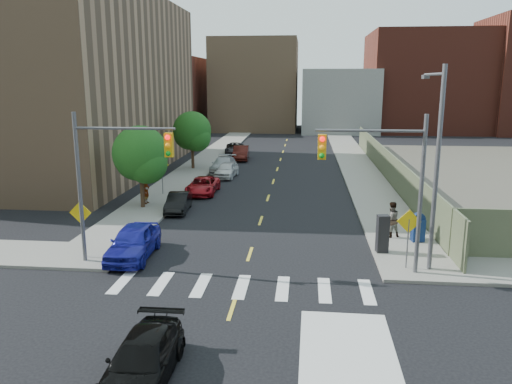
% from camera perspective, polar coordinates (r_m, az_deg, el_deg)
% --- Properties ---
extents(ground, '(160.00, 160.00, 0.00)m').
position_cam_1_polar(ground, '(17.43, -3.72, -15.98)').
color(ground, black).
rests_on(ground, ground).
extents(sidewalk_nw, '(3.50, 73.00, 0.15)m').
position_cam_1_polar(sidewalk_nw, '(58.11, -4.69, 4.45)').
color(sidewalk_nw, gray).
rests_on(sidewalk_nw, ground).
extents(sidewalk_ne, '(3.50, 73.00, 0.15)m').
position_cam_1_polar(sidewalk_ne, '(57.42, 10.76, 4.17)').
color(sidewalk_ne, gray).
rests_on(sidewalk_ne, ground).
extents(fence_north, '(0.12, 44.00, 2.50)m').
position_cam_1_polar(fence_north, '(44.22, 14.71, 3.02)').
color(fence_north, '#666E4D').
rests_on(fence_north, ground).
extents(building_nw, '(22.00, 30.00, 16.00)m').
position_cam_1_polar(building_nw, '(51.35, -23.45, 11.27)').
color(building_nw, '#8C6B4C').
rests_on(building_nw, ground).
extents(bg_bldg_west, '(14.00, 18.00, 12.00)m').
position_cam_1_polar(bg_bldg_west, '(88.59, -10.68, 10.94)').
color(bg_bldg_west, '#592319').
rests_on(bg_bldg_west, ground).
extents(bg_bldg_midwest, '(14.00, 16.00, 15.00)m').
position_cam_1_polar(bg_bldg_midwest, '(87.51, -0.00, 12.12)').
color(bg_bldg_midwest, '#8C6B4C').
rests_on(bg_bldg_midwest, ground).
extents(bg_bldg_center, '(12.00, 16.00, 10.00)m').
position_cam_1_polar(bg_bldg_center, '(85.32, 9.42, 10.26)').
color(bg_bldg_center, gray).
rests_on(bg_bldg_center, ground).
extents(bg_bldg_east, '(18.00, 18.00, 16.00)m').
position_cam_1_polar(bg_bldg_east, '(89.22, 18.61, 11.81)').
color(bg_bldg_east, '#592319').
rests_on(bg_bldg_east, ground).
extents(signal_nw, '(4.59, 0.30, 7.00)m').
position_cam_1_polar(signal_nw, '(23.07, -16.27, 2.63)').
color(signal_nw, '#59595E').
rests_on(signal_nw, ground).
extents(signal_ne, '(4.59, 0.30, 7.00)m').
position_cam_1_polar(signal_ne, '(21.69, 14.58, 2.11)').
color(signal_ne, '#59595E').
rests_on(signal_ne, ground).
extents(streetlight_ne, '(0.25, 3.70, 9.00)m').
position_cam_1_polar(streetlight_ne, '(22.90, 19.83, 4.06)').
color(streetlight_ne, '#59595E').
rests_on(streetlight_ne, ground).
extents(warn_sign_nw, '(1.06, 0.06, 2.83)m').
position_cam_1_polar(warn_sign_nw, '(24.78, -19.39, -2.93)').
color(warn_sign_nw, '#59595E').
rests_on(warn_sign_nw, ground).
extents(warn_sign_ne, '(1.06, 0.06, 2.83)m').
position_cam_1_polar(warn_sign_ne, '(22.97, 17.04, -3.97)').
color(warn_sign_ne, '#59595E').
rests_on(warn_sign_ne, ground).
extents(warn_sign_midwest, '(1.06, 0.06, 2.83)m').
position_cam_1_polar(warn_sign_midwest, '(37.13, -10.70, 2.60)').
color(warn_sign_midwest, '#59595E').
rests_on(warn_sign_midwest, ground).
extents(tree_west_near, '(3.66, 3.64, 5.52)m').
position_cam_1_polar(tree_west_near, '(33.24, -13.04, 3.92)').
color(tree_west_near, '#332114').
rests_on(tree_west_near, ground).
extents(tree_west_far, '(3.66, 3.64, 5.52)m').
position_cam_1_polar(tree_west_far, '(47.57, -7.31, 6.70)').
color(tree_west_far, '#332114').
rests_on(tree_west_far, ground).
extents(parked_car_blue, '(2.06, 4.71, 1.58)m').
position_cam_1_polar(parked_car_blue, '(24.70, -13.83, -5.53)').
color(parked_car_blue, '#1B1D94').
rests_on(parked_car_blue, ground).
extents(parked_car_black, '(1.57, 3.79, 1.22)m').
position_cam_1_polar(parked_car_black, '(32.67, -8.86, -1.19)').
color(parked_car_black, black).
rests_on(parked_car_black, ground).
extents(parked_car_red, '(2.06, 4.46, 1.24)m').
position_cam_1_polar(parked_car_red, '(37.55, -6.10, 0.72)').
color(parked_car_red, maroon).
rests_on(parked_car_red, ground).
extents(parked_car_silver, '(2.05, 4.92, 1.42)m').
position_cam_1_polar(parked_car_silver, '(46.12, -3.74, 3.11)').
color(parked_car_silver, '#9FA3A6').
rests_on(parked_car_silver, ground).
extents(parked_car_white, '(1.89, 4.09, 1.35)m').
position_cam_1_polar(parked_car_white, '(43.70, -3.39, 2.54)').
color(parked_car_white, silver).
rests_on(parked_car_white, ground).
extents(parked_car_maroon, '(1.85, 4.60, 1.49)m').
position_cam_1_polar(parked_car_maroon, '(53.39, -1.73, 4.48)').
color(parked_car_maroon, '#390F0B').
rests_on(parked_car_maroon, ground).
extents(parked_car_grey, '(2.53, 4.73, 1.26)m').
position_cam_1_polar(parked_car_grey, '(57.85, -2.46, 5.00)').
color(parked_car_grey, black).
rests_on(parked_car_grey, ground).
extents(black_sedan, '(1.80, 4.36, 1.26)m').
position_cam_1_polar(black_sedan, '(15.18, -12.86, -18.25)').
color(black_sedan, black).
rests_on(black_sedan, ground).
extents(mailbox, '(0.68, 0.56, 1.53)m').
position_cam_1_polar(mailbox, '(27.22, 18.05, -3.87)').
color(mailbox, '#0D2151').
rests_on(mailbox, sidewalk_ne).
extents(payphone, '(0.61, 0.53, 1.85)m').
position_cam_1_polar(payphone, '(25.02, 14.26, -4.64)').
color(payphone, black).
rests_on(payphone, sidewalk_ne).
extents(pedestrian_west, '(0.44, 0.66, 1.80)m').
position_cam_1_polar(pedestrian_west, '(34.55, -12.44, 0.18)').
color(pedestrian_west, gray).
rests_on(pedestrian_west, sidewalk_nw).
extents(pedestrian_east, '(1.14, 1.02, 1.92)m').
position_cam_1_polar(pedestrian_east, '(27.50, 15.20, -3.05)').
color(pedestrian_east, gray).
rests_on(pedestrian_east, sidewalk_ne).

